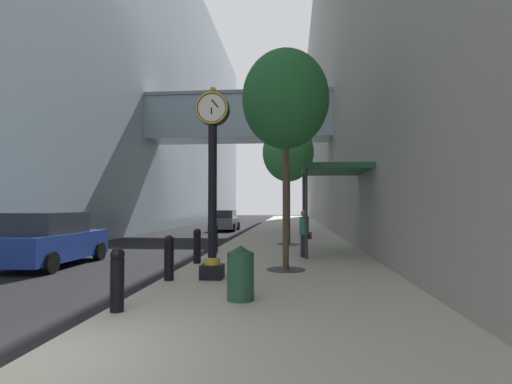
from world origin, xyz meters
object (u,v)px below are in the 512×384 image
(bollard_third, at_px, (197,245))
(car_blue_near, at_px, (51,240))
(bollard_second, at_px, (169,257))
(street_tree_near, at_px, (285,100))
(trash_bin, at_px, (241,272))
(street_tree_mid_near, at_px, (288,153))
(street_clock, at_px, (212,172))
(car_grey_mid, at_px, (225,221))
(pedestrian_walking, at_px, (304,232))
(bollard_nearest, at_px, (117,278))
(bollard_fourth, at_px, (215,238))

(bollard_third, distance_m, car_blue_near, 4.83)
(bollard_second, distance_m, street_tree_near, 5.46)
(trash_bin, relative_size, car_blue_near, 0.24)
(trash_bin, xyz_separation_m, car_blue_near, (-6.84, 4.75, 0.16))
(bollard_second, distance_m, street_tree_mid_near, 10.55)
(street_tree_mid_near, distance_m, trash_bin, 12.01)
(street_clock, bearing_deg, car_grey_mid, 98.75)
(street_tree_near, bearing_deg, bollard_third, 158.88)
(street_tree_mid_near, relative_size, pedestrian_walking, 3.44)
(bollard_nearest, distance_m, street_tree_near, 7.02)
(trash_bin, relative_size, car_grey_mid, 0.24)
(trash_bin, distance_m, car_grey_mid, 24.15)
(street_tree_mid_near, relative_size, car_grey_mid, 1.30)
(street_clock, height_order, bollard_nearest, street_clock)
(bollard_third, relative_size, street_tree_mid_near, 0.19)
(bollard_second, height_order, pedestrian_walking, pedestrian_walking)
(car_blue_near, bearing_deg, street_clock, -23.54)
(bollard_nearest, bearing_deg, street_tree_mid_near, 77.15)
(street_clock, height_order, bollard_second, street_clock)
(car_grey_mid, bearing_deg, bollard_second, -83.98)
(bollard_nearest, xyz_separation_m, street_tree_near, (2.83, 4.79, 4.29))
(bollard_nearest, height_order, car_blue_near, car_blue_near)
(bollard_third, distance_m, street_tree_mid_near, 8.03)
(trash_bin, bearing_deg, car_blue_near, 145.22)
(bollard_fourth, xyz_separation_m, car_blue_near, (-4.83, -3.04, 0.13))
(street_clock, distance_m, bollard_second, 2.34)
(bollard_third, height_order, pedestrian_walking, pedestrian_walking)
(street_tree_near, distance_m, car_grey_mid, 21.07)
(street_clock, relative_size, trash_bin, 4.61)
(bollard_third, distance_m, pedestrian_walking, 3.91)
(street_tree_near, bearing_deg, street_clock, -139.34)
(street_clock, distance_m, car_grey_mid, 21.91)
(bollard_fourth, distance_m, street_tree_near, 6.53)
(bollard_nearest, height_order, pedestrian_walking, pedestrian_walking)
(bollard_second, relative_size, bollard_third, 1.00)
(bollard_third, bearing_deg, bollard_nearest, -90.00)
(bollard_nearest, distance_m, car_blue_near, 7.53)
(bollard_fourth, bearing_deg, bollard_nearest, -90.00)
(bollard_second, height_order, street_tree_mid_near, street_tree_mid_near)
(street_tree_near, bearing_deg, car_blue_near, 172.64)
(bollard_fourth, xyz_separation_m, car_grey_mid, (-2.31, 15.97, 0.08))
(street_tree_mid_near, xyz_separation_m, pedestrian_walking, (0.61, -4.67, -3.46))
(bollard_nearest, xyz_separation_m, bollard_fourth, (0.00, 8.82, 0.00))
(street_tree_near, bearing_deg, street_tree_mid_near, 90.00)
(trash_bin, xyz_separation_m, car_grey_mid, (-4.32, 23.76, 0.11))
(bollard_third, relative_size, street_tree_near, 0.17)
(bollard_fourth, bearing_deg, street_tree_mid_near, 51.61)
(bollard_third, bearing_deg, street_tree_mid_near, 66.53)
(bollard_fourth, bearing_deg, car_grey_mid, 98.21)
(car_blue_near, xyz_separation_m, car_grey_mid, (2.52, 19.01, -0.05))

